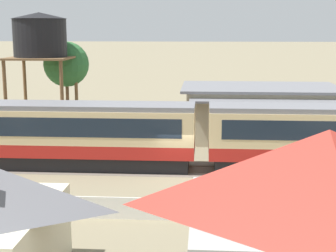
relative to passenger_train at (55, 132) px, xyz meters
The scene contains 7 objects.
ground_plane 8.30m from the passenger_train, ahead, with size 600.00×600.00×0.00m, color #7A7056.
passenger_train is the anchor object (origin of this frame).
railway_track 2.31m from the passenger_train, ahead, with size 122.74×3.60×0.04m.
station_building 16.67m from the passenger_train, 34.76° to the left, with size 12.26×8.88×4.16m.
water_tower 11.63m from the passenger_train, 111.51° to the left, with size 4.93×4.93×9.86m.
cottage_red_roof_2 21.05m from the passenger_train, 52.56° to the right, with size 8.26×6.46×5.90m.
yard_tree_2 12.88m from the passenger_train, 101.30° to the left, with size 3.84×3.84×7.54m.
Camera 1 is at (1.43, -29.58, 8.67)m, focal length 55.00 mm.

